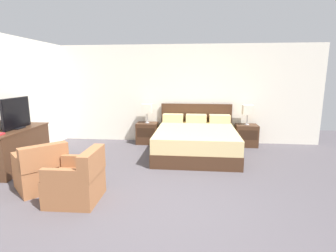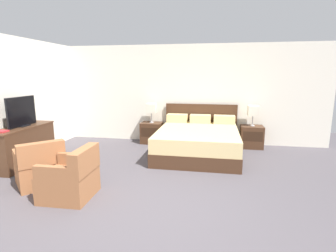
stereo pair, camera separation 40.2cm
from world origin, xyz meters
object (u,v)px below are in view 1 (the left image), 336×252
nightstand_right (246,135)px  armchair_by_window (42,171)px  bed (196,140)px  table_lamp_left (147,109)px  armchair_companion (78,182)px  nightstand_left (147,133)px  table_lamp_right (248,110)px  dresser (18,148)px  tv (16,114)px

nightstand_right → armchair_by_window: 4.71m
bed → nightstand_right: (1.27, 0.78, -0.04)m
table_lamp_left → armchair_companion: size_ratio=0.66×
nightstand_left → table_lamp_right: bearing=0.0°
dresser → armchair_companion: (1.70, -1.15, -0.11)m
nightstand_right → table_lamp_right: bearing=90.0°
tv → armchair_by_window: size_ratio=0.78×
armchair_companion → table_lamp_right: bearing=47.9°
table_lamp_right → armchair_companion: 4.44m
nightstand_right → table_lamp_left: table_lamp_left is taller
table_lamp_left → tv: size_ratio=0.66×
nightstand_left → dresser: (-2.11, -2.11, 0.13)m
bed → nightstand_left: size_ratio=3.94×
table_lamp_left → table_lamp_right: same height
bed → dresser: bed is taller
bed → armchair_by_window: 3.24m
table_lamp_right → dresser: size_ratio=0.35×
nightstand_left → nightstand_right: (2.53, 0.00, 0.00)m
armchair_by_window → dresser: bearing=139.4°
nightstand_right → armchair_companion: (-2.94, -3.26, 0.01)m
table_lamp_right → tv: tv is taller
table_lamp_right → armchair_companion: bearing=-132.1°
armchair_by_window → bed: bearing=41.5°
bed → armchair_companion: bearing=-124.1°
nightstand_left → tv: tv is taller
dresser → armchair_by_window: dresser is taller
nightstand_right → dresser: bearing=-155.6°
dresser → nightstand_right: bearing=24.4°
dresser → armchair_companion: size_ratio=1.87×
table_lamp_right → tv: bearing=-156.1°
table_lamp_left → dresser: size_ratio=0.35×
nightstand_right → armchair_companion: armchair_companion is taller
tv → nightstand_left: bearing=44.3°
nightstand_left → nightstand_right: bearing=0.0°
dresser → tv: tv is taller
table_lamp_left → armchair_companion: (-0.41, -3.26, -0.63)m
nightstand_right → armchair_by_window: bearing=-141.6°
table_lamp_left → bed: bearing=-31.7°
table_lamp_right → armchair_by_window: 4.75m
nightstand_right → bed: bearing=-148.3°
nightstand_right → table_lamp_left: 2.61m
bed → nightstand_right: size_ratio=3.94×
bed → dresser: 3.63m
nightstand_left → armchair_by_window: bearing=-111.6°
dresser → tv: size_ratio=1.89×
nightstand_left → armchair_by_window: 3.15m
bed → dresser: bearing=-158.6°
nightstand_right → dresser: (-4.64, -2.11, 0.13)m
armchair_by_window → nightstand_right: bearing=38.4°
dresser → table_lamp_left: bearing=44.9°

